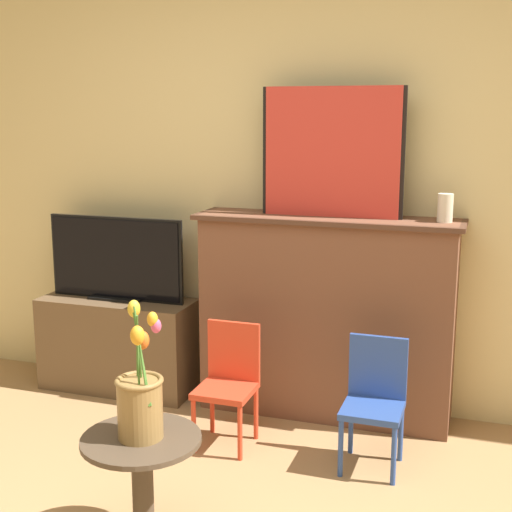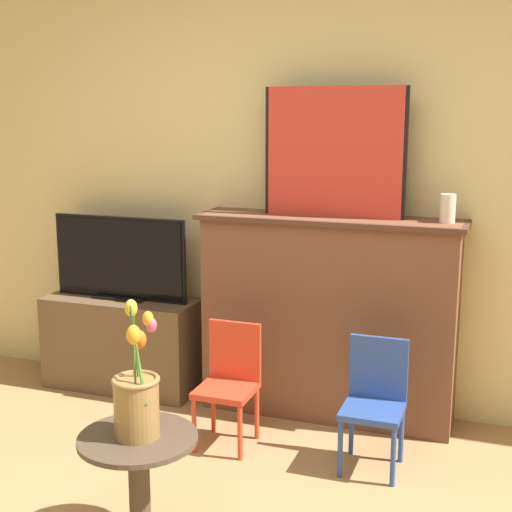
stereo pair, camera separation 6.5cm
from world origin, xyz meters
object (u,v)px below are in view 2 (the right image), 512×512
Objects in this scene: chair_blue at (375,397)px; painting at (334,152)px; tv_monitor at (120,259)px; vase_tulips at (137,398)px; chair_red at (230,378)px.

painting is at bearing 124.29° from chair_blue.
vase_tulips is at bearing -57.68° from tv_monitor.
tv_monitor is 1.09m from chair_red.
painting is 0.88× the size of tv_monitor.
vase_tulips is at bearing -127.12° from chair_blue.
chair_blue is at bearing 0.14° from chair_red.
chair_red is 0.98m from vase_tulips.
painting reaches higher than tv_monitor.
vase_tulips is at bearing -104.62° from painting.
vase_tulips is (-0.38, -1.44, -0.83)m from painting.
painting is at bearing 75.38° from vase_tulips.
chair_blue is 1.22m from vase_tulips.
vase_tulips is at bearing -89.30° from chair_red.
chair_red is 1.00× the size of chair_blue.
tv_monitor is 1.67m from vase_tulips.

